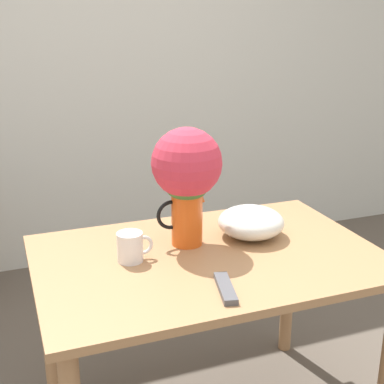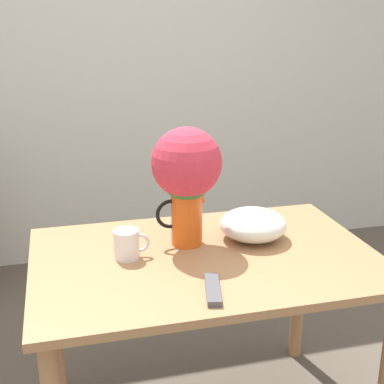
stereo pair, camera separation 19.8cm
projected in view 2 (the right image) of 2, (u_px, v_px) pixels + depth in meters
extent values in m
cube|color=silver|center=(123.00, 64.00, 3.39)|extent=(8.00, 0.05, 2.60)
cube|color=#A3754C|center=(206.00, 259.00, 1.95)|extent=(1.25, 0.83, 0.03)
cylinder|color=#A3754C|center=(54.00, 320.00, 2.26)|extent=(0.06, 0.06, 0.73)
cylinder|color=#A3754C|center=(299.00, 288.00, 2.53)|extent=(0.06, 0.06, 0.73)
cylinder|color=#E05619|center=(187.00, 215.00, 2.01)|extent=(0.12, 0.12, 0.23)
cone|color=#E05619|center=(200.00, 194.00, 1.99)|extent=(0.04, 0.04, 0.06)
torus|color=black|center=(171.00, 214.00, 1.99)|extent=(0.11, 0.01, 0.11)
sphere|color=#3D7033|center=(187.00, 175.00, 1.96)|extent=(0.20, 0.20, 0.20)
sphere|color=#CC3347|center=(187.00, 163.00, 1.94)|extent=(0.26, 0.26, 0.26)
cylinder|color=white|center=(126.00, 244.00, 1.90)|extent=(0.09, 0.09, 0.11)
torus|color=white|center=(140.00, 243.00, 1.91)|extent=(0.07, 0.01, 0.07)
ellipsoid|color=silver|center=(253.00, 224.00, 2.07)|extent=(0.26, 0.26, 0.12)
cube|color=#4C4C51|center=(213.00, 290.00, 1.68)|extent=(0.08, 0.19, 0.02)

